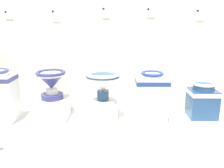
{
  "coord_description": "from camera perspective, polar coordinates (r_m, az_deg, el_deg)",
  "views": [
    {
      "loc": [
        1.91,
        -0.52,
        1.29
      ],
      "look_at": [
        1.89,
        2.26,
        0.56
      ],
      "focal_mm": 38.65,
      "sensor_mm": 36.0,
      "label": 1
    }
  ],
  "objects": [
    {
      "name": "wall_back",
      "position": [
        3.27,
        -2.05,
        17.68
      ],
      "size": [
        3.74,
        0.06,
        2.93
      ],
      "primitive_type": "cube",
      "color": "white",
      "rests_on": "ground_plane"
    },
    {
      "name": "display_platform",
      "position": [
        3.05,
        -2.22,
        -9.54
      ],
      "size": [
        3.11,
        0.86,
        0.08
      ],
      "primitive_type": "cube",
      "color": "white",
      "rests_on": "ground_plane"
    },
    {
      "name": "plinth_block_squat_floral",
      "position": [
        3.32,
        -24.71,
        -6.02
      ],
      "size": [
        0.36,
        0.36,
        0.23
      ],
      "primitive_type": "cube",
      "color": "white",
      "rests_on": "display_platform"
    },
    {
      "name": "plinth_block_leftmost",
      "position": [
        3.17,
        -13.77,
        -5.65
      ],
      "size": [
        0.38,
        0.36,
        0.26
      ],
      "primitive_type": "cube",
      "color": "white",
      "rests_on": "display_platform"
    },
    {
      "name": "antique_toilet_leftmost",
      "position": [
        3.07,
        -14.17,
        0.61
      ],
      "size": [
        0.36,
        0.36,
        0.35
      ],
      "color": "navy",
      "rests_on": "plinth_block_leftmost"
    },
    {
      "name": "plinth_block_broad_patterned",
      "position": [
        3.04,
        -2.11,
        -6.56
      ],
      "size": [
        0.35,
        0.34,
        0.22
      ],
      "primitive_type": "cube",
      "color": "white",
      "rests_on": "display_platform"
    },
    {
      "name": "antique_toilet_broad_patterned",
      "position": [
        2.93,
        -2.18,
        0.34
      ],
      "size": [
        0.42,
        0.42,
        0.39
      ],
      "color": "white",
      "rests_on": "plinth_block_broad_patterned"
    },
    {
      "name": "plinth_block_central_ornate",
      "position": [
        3.06,
        9.11,
        -7.15
      ],
      "size": [
        0.34,
        0.4,
        0.17
      ],
      "primitive_type": "cube",
      "color": "white",
      "rests_on": "display_platform"
    },
    {
      "name": "antique_toilet_central_ornate",
      "position": [
        2.95,
        9.35,
        -1.47
      ],
      "size": [
        0.39,
        0.3,
        0.45
      ],
      "color": "white",
      "rests_on": "plinth_block_central_ornate"
    },
    {
      "name": "plinth_block_tall_cobalt",
      "position": [
        3.24,
        20.21,
        -7.71
      ],
      "size": [
        0.35,
        0.3,
        0.06
      ],
      "primitive_type": "cube",
      "color": "white",
      "rests_on": "display_platform"
    },
    {
      "name": "antique_toilet_tall_cobalt",
      "position": [
        3.15,
        20.61,
        -3.42
      ],
      "size": [
        0.33,
        0.3,
        0.44
      ],
      "color": "navy",
      "rests_on": "plinth_block_tall_cobalt"
    },
    {
      "name": "info_placard_first",
      "position": [
        3.51,
        -23.31,
        14.85
      ],
      "size": [
        0.1,
        0.01,
        0.11
      ],
      "color": "white"
    },
    {
      "name": "info_placard_second",
      "position": [
        3.31,
        -13.12,
        15.57
      ],
      "size": [
        0.12,
        0.01,
        0.16
      ],
      "color": "white"
    },
    {
      "name": "info_placard_third",
      "position": [
        3.23,
        -1.44,
        16.61
      ],
      "size": [
        0.1,
        0.01,
        0.14
      ],
      "color": "white"
    },
    {
      "name": "info_placard_fourth",
      "position": [
        3.26,
        9.17,
        16.42
      ],
      "size": [
        0.11,
        0.01,
        0.13
      ],
      "color": "white"
    },
    {
      "name": "info_placard_fifth",
      "position": [
        3.41,
        20.12,
        15.22
      ],
      "size": [
        0.11,
        0.01,
        0.15
      ],
      "color": "white"
    }
  ]
}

